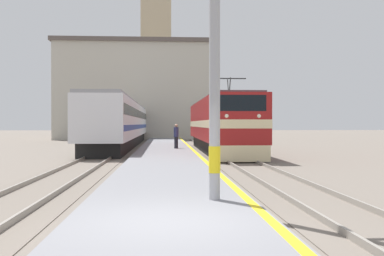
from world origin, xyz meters
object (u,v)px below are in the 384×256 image
Objects in this scene: locomotive_train at (219,125)px; person_on_platform at (176,136)px; clock_tower at (156,31)px; catenary_mast at (220,28)px; passenger_train at (127,123)px.

locomotive_train is 3.11m from person_on_platform.
clock_tower reaches higher than person_on_platform.
person_on_platform is (-0.44, 21.03, -2.95)m from catenary_mast.
catenary_mast reaches higher than locomotive_train.
passenger_train is at bearing 98.17° from catenary_mast.
locomotive_train is 21.37m from catenary_mast.
clock_tower reaches higher than catenary_mast.
clock_tower is (2.37, 26.51, 14.45)m from passenger_train.
locomotive_train is at bearing 83.05° from catenary_mast.
passenger_train is 30.29m from clock_tower.
person_on_platform is (-3.01, -0.08, -0.76)m from locomotive_train.
passenger_train reaches higher than person_on_platform.
clock_tower is (-5.10, 39.58, 14.61)m from locomotive_train.
clock_tower is at bearing 97.35° from locomotive_train.
clock_tower is at bearing 93.02° from person_on_platform.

